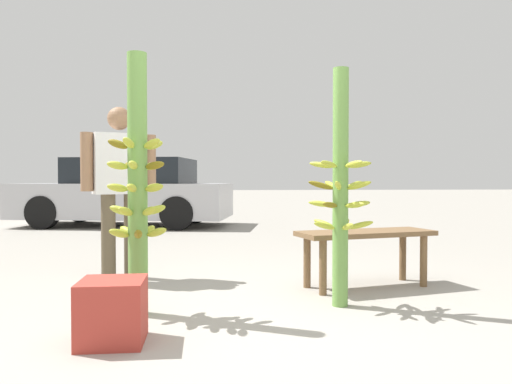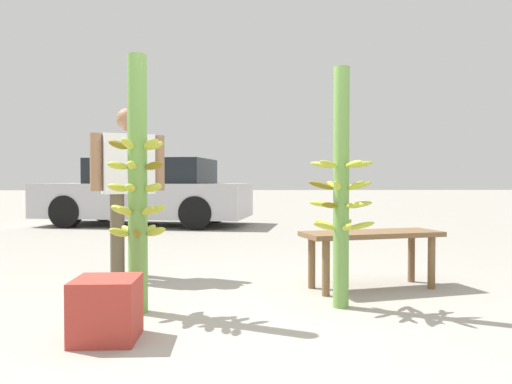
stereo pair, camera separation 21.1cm
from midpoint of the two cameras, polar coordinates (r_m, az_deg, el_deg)
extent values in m
plane|color=#9E998E|center=(3.05, -3.82, -15.62)|extent=(80.00, 80.00, 0.00)
cylinder|color=#6B9E47|center=(3.41, -15.11, 0.87)|extent=(0.13, 0.13, 1.73)
ellipsoid|color=#ADB733|center=(3.54, -15.46, 5.16)|extent=(0.09, 0.15, 0.09)
ellipsoid|color=#736414|center=(3.44, -17.22, 5.26)|extent=(0.15, 0.05, 0.09)
ellipsoid|color=#ADB733|center=(3.31, -16.14, 5.42)|extent=(0.09, 0.15, 0.09)
ellipsoid|color=#ADB733|center=(3.33, -13.61, 5.41)|extent=(0.15, 0.13, 0.09)
ellipsoid|color=#ADB733|center=(3.48, -13.28, 5.24)|extent=(0.15, 0.13, 0.09)
ellipsoid|color=#736414|center=(3.53, -15.90, 2.88)|extent=(0.12, 0.15, 0.07)
ellipsoid|color=#ADB733|center=(3.41, -17.28, 2.92)|extent=(0.15, 0.08, 0.07)
ellipsoid|color=#ADB733|center=(3.29, -15.68, 2.99)|extent=(0.06, 0.15, 0.07)
ellipsoid|color=#736414|center=(3.35, -13.27, 2.98)|extent=(0.15, 0.10, 0.07)
ellipsoid|color=#ADB733|center=(3.50, -13.51, 2.91)|extent=(0.13, 0.14, 0.07)
ellipsoid|color=#ADB733|center=(3.53, -15.74, 0.51)|extent=(0.11, 0.15, 0.07)
ellipsoid|color=#ADB733|center=(3.42, -17.26, 0.47)|extent=(0.15, 0.07, 0.07)
ellipsoid|color=#ADB733|center=(3.29, -15.82, 0.44)|extent=(0.07, 0.15, 0.07)
ellipsoid|color=#ADB733|center=(3.34, -13.34, 0.47)|extent=(0.15, 0.11, 0.07)
ellipsoid|color=#ADB733|center=(3.49, -13.40, 0.51)|extent=(0.14, 0.14, 0.07)
ellipsoid|color=#ADB733|center=(3.31, -13.89, -2.13)|extent=(0.14, 0.14, 0.09)
ellipsoid|color=#ADB733|center=(3.45, -13.07, -1.98)|extent=(0.15, 0.11, 0.09)
ellipsoid|color=#ADB733|center=(3.54, -15.00, -1.91)|extent=(0.07, 0.15, 0.09)
ellipsoid|color=#ADB733|center=(3.46, -17.05, -2.00)|extent=(0.15, 0.08, 0.09)
ellipsoid|color=#ADB733|center=(3.32, -16.46, -2.14)|extent=(0.12, 0.15, 0.09)
ellipsoid|color=#736414|center=(3.30, -15.11, -4.68)|extent=(0.07, 0.15, 0.09)
ellipsoid|color=#ADB733|center=(3.39, -13.05, -4.51)|extent=(0.15, 0.07, 0.09)
ellipsoid|color=#ADB733|center=(3.53, -13.84, -4.28)|extent=(0.11, 0.15, 0.09)
ellipsoid|color=#ADB733|center=(3.53, -16.26, -4.30)|extent=(0.14, 0.14, 0.09)
ellipsoid|color=#ADB733|center=(3.39, -17.13, -4.53)|extent=(0.15, 0.11, 0.09)
cylinder|color=#6B9E47|center=(3.54, 7.95, 0.50)|extent=(0.11, 0.11, 1.68)
ellipsoid|color=#ADB733|center=(3.43, 6.59, 3.18)|extent=(0.17, 0.15, 0.07)
ellipsoid|color=#ADB733|center=(3.43, 9.36, 3.17)|extent=(0.11, 0.19, 0.07)
ellipsoid|color=#ADB733|center=(3.59, 10.10, 3.09)|extent=(0.19, 0.05, 0.07)
ellipsoid|color=#ADB733|center=(3.68, 7.95, 3.05)|extent=(0.08, 0.19, 0.07)
ellipsoid|color=#ADB733|center=(3.59, 5.81, 3.10)|extent=(0.18, 0.13, 0.07)
ellipsoid|color=#ADB733|center=(3.66, 6.95, 0.79)|extent=(0.08, 0.19, 0.09)
ellipsoid|color=#736414|center=(3.52, 5.73, 0.77)|extent=(0.19, 0.05, 0.09)
ellipsoid|color=#ADB733|center=(3.40, 7.61, 0.74)|extent=(0.11, 0.19, 0.09)
ellipsoid|color=#ADB733|center=(3.48, 10.00, 0.75)|extent=(0.17, 0.15, 0.09)
ellipsoid|color=#ADB733|center=(3.64, 9.49, 0.78)|extent=(0.18, 0.13, 0.09)
ellipsoid|color=#ADB733|center=(3.60, 10.02, -1.35)|extent=(0.19, 0.07, 0.06)
ellipsoid|color=#ADB733|center=(3.68, 7.76, -1.28)|extent=(0.07, 0.19, 0.06)
ellipsoid|color=#ADB733|center=(3.58, 5.74, -1.36)|extent=(0.18, 0.12, 0.06)
ellipsoid|color=#736414|center=(3.42, 6.73, -1.48)|extent=(0.16, 0.16, 0.06)
ellipsoid|color=#ADB733|center=(3.44, 9.49, -1.48)|extent=(0.12, 0.18, 0.06)
ellipsoid|color=#ADB733|center=(3.56, 10.19, -3.75)|extent=(0.19, 0.08, 0.08)
ellipsoid|color=#ADB733|center=(3.69, 8.56, -3.56)|extent=(0.13, 0.18, 0.08)
ellipsoid|color=#ADB733|center=(3.63, 6.13, -3.63)|extent=(0.15, 0.17, 0.08)
ellipsoid|color=#ADB733|center=(3.47, 6.11, -3.86)|extent=(0.19, 0.11, 0.08)
ellipsoid|color=#ADB733|center=(3.42, 8.71, -3.95)|extent=(0.06, 0.19, 0.08)
cylinder|color=brown|center=(4.73, -15.34, -4.84)|extent=(0.16, 0.16, 0.77)
cylinder|color=brown|center=(4.69, -17.77, -4.92)|extent=(0.16, 0.16, 0.77)
cube|color=white|center=(4.68, -16.61, 3.10)|extent=(0.49, 0.36, 0.54)
cylinder|color=#936B4C|center=(4.75, -13.27, 3.26)|extent=(0.14, 0.14, 0.52)
cylinder|color=#936B4C|center=(4.63, -20.03, 3.26)|extent=(0.14, 0.14, 0.52)
sphere|color=#936B4C|center=(4.71, -16.64, 8.05)|extent=(0.21, 0.21, 0.21)
cube|color=brown|center=(4.23, 11.04, -4.65)|extent=(1.20, 0.65, 0.04)
cylinder|color=brown|center=(4.18, 4.41, -7.95)|extent=(0.06, 0.06, 0.43)
cylinder|color=brown|center=(4.63, 15.17, -7.07)|extent=(0.06, 0.06, 0.43)
cylinder|color=brown|center=(3.92, 6.12, -8.58)|extent=(0.06, 0.06, 0.43)
cylinder|color=brown|center=(4.40, 17.30, -7.53)|extent=(0.06, 0.06, 0.43)
cube|color=#B7B7BC|center=(10.04, -15.38, -0.92)|extent=(4.28, 2.47, 0.66)
cube|color=black|center=(9.98, -14.54, 2.33)|extent=(2.48, 1.98, 0.48)
cylinder|color=black|center=(9.87, -23.78, -2.15)|extent=(0.63, 0.31, 0.60)
cylinder|color=black|center=(11.25, -19.92, -1.69)|extent=(0.63, 0.31, 0.60)
cylinder|color=black|center=(8.93, -9.65, -2.41)|extent=(0.63, 0.31, 0.60)
cylinder|color=black|center=(10.43, -7.44, -1.85)|extent=(0.63, 0.31, 0.60)
cube|color=#B2382D|center=(2.94, -18.15, -12.86)|extent=(0.35, 0.35, 0.35)
camera|label=1|loc=(0.11, -91.73, -0.04)|focal=35.00mm
camera|label=2|loc=(0.11, 88.27, 0.04)|focal=35.00mm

